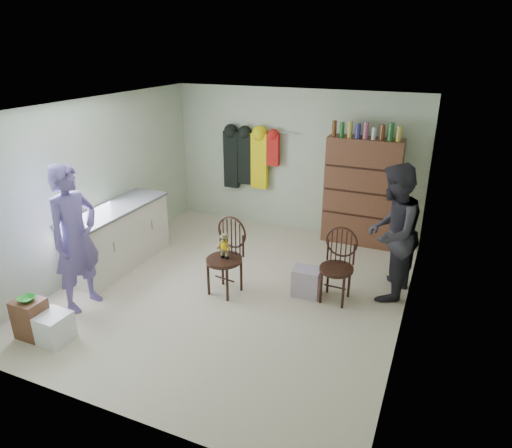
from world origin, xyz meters
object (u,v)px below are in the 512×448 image
at_px(chair_front, 227,252).
at_px(dresser, 362,191).
at_px(chair_far, 338,262).
at_px(counter, 118,236).

xyz_separation_m(chair_front, dresser, (1.32, 2.37, 0.32)).
bearing_deg(dresser, chair_far, -86.74).
relative_size(counter, dresser, 0.89).
bearing_deg(chair_front, chair_far, 25.15).
distance_m(chair_front, dresser, 2.73).
bearing_deg(chair_far, chair_front, -162.22).
xyz_separation_m(counter, chair_front, (1.88, -0.07, 0.12)).
bearing_deg(counter, dresser, 35.68).
distance_m(counter, chair_front, 1.89).
bearing_deg(chair_far, dresser, 95.22).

